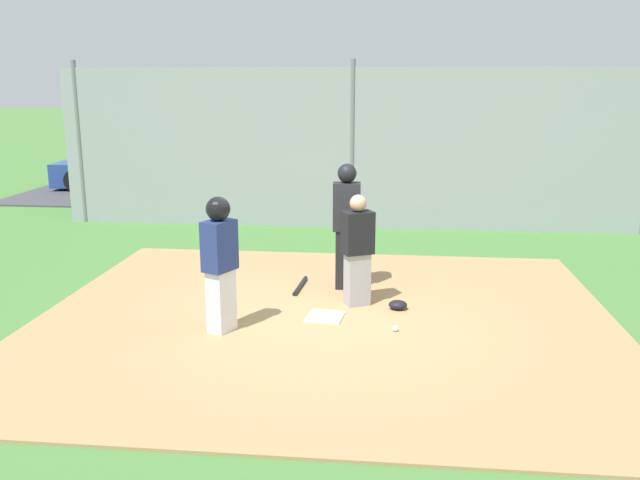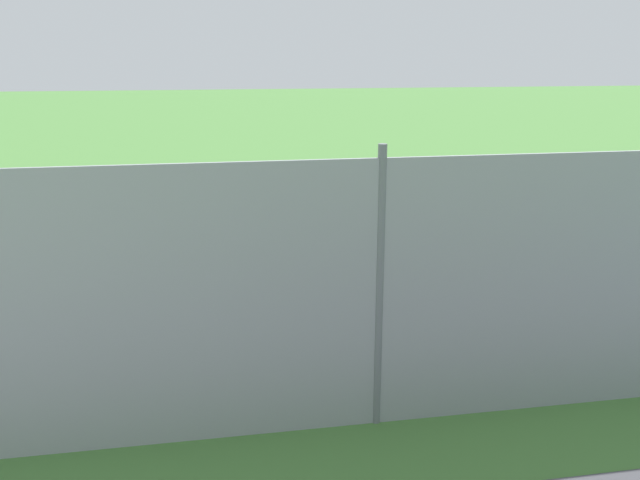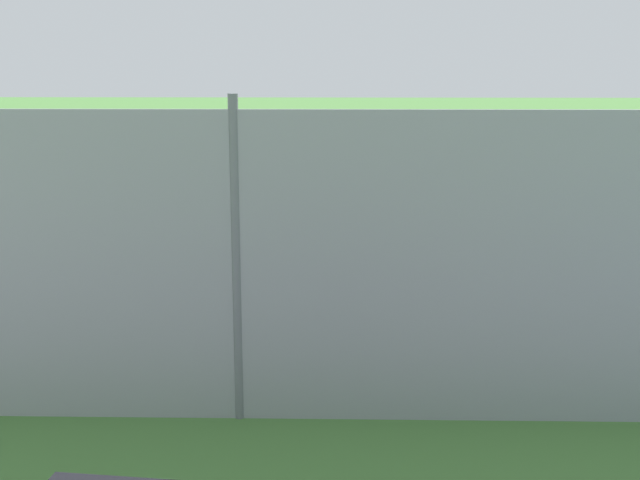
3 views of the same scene
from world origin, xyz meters
name	(u,v)px [view 1 (image 1 of 3)]	position (x,y,z in m)	size (l,w,h in m)	color
ground_plane	(325,319)	(0.00, 0.00, 0.00)	(140.00, 140.00, 0.00)	#477A38
dirt_infield	(325,318)	(0.00, 0.00, 0.01)	(7.20, 6.40, 0.03)	#A88456
home_plate	(325,316)	(0.00, 0.00, 0.04)	(0.44, 0.44, 0.02)	white
catcher	(358,249)	(-0.37, -0.54, 0.78)	(0.46, 0.40, 1.47)	#9E9EA3
umpire	(347,223)	(-0.18, -1.25, 0.97)	(0.39, 0.28, 1.78)	black
runner	(220,256)	(1.17, 0.58, 0.94)	(0.40, 0.46, 1.61)	silver
baseball_bat	(300,286)	(0.48, -1.18, 0.06)	(0.06, 0.06, 0.80)	black
catcher_mask	(398,305)	(-0.91, -0.40, 0.09)	(0.24, 0.20, 0.12)	black
baseball	(395,328)	(-0.87, 0.40, 0.07)	(0.07, 0.07, 0.07)	white
backstop_fence	(352,149)	(0.00, -5.48, 1.60)	(12.00, 0.10, 3.35)	#93999E
parking_lot	(361,194)	(0.00, -9.56, 0.02)	(18.00, 5.20, 0.04)	#424247
parked_car_white	(572,173)	(-5.48, -9.98, 0.61)	(4.28, 2.05, 1.28)	silver
parked_car_dark	(342,169)	(0.55, -10.03, 0.61)	(4.36, 2.23, 1.28)	black
parked_car_blue	(136,167)	(6.30, -9.98, 0.61)	(4.32, 2.14, 1.28)	#28428C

